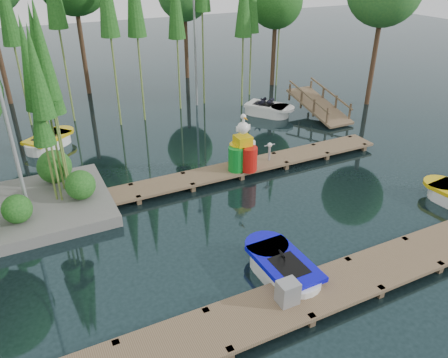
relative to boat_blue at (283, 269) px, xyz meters
name	(u,v)px	position (x,y,z in m)	size (l,w,h in m)	color
ground_plane	(217,218)	(-0.33, 3.39, -0.26)	(90.00, 90.00, 0.00)	#1A2D31
near_dock	(296,300)	(-0.33, -1.11, -0.03)	(18.00, 1.50, 0.50)	brown
far_dock	(212,174)	(0.67, 5.89, -0.03)	(15.00, 1.20, 0.50)	brown
lamp_island	(0,94)	(-5.83, 5.89, 4.00)	(0.30, 0.30, 7.25)	gray
lamp_rear	(195,26)	(3.67, 14.39, 4.00)	(0.30, 0.30, 7.25)	gray
ramp	(319,105)	(8.67, 9.89, 0.32)	(1.50, 3.94, 1.49)	brown
boat_blue	(283,269)	(0.00, 0.00, 0.00)	(1.27, 2.73, 0.91)	white
boat_yellow_far	(49,142)	(-4.53, 11.91, 0.01)	(2.68, 2.50, 1.27)	white
boat_white_far	(268,110)	(6.39, 11.24, 0.02)	(2.58, 2.91, 1.28)	white
utility_cabinet	(288,292)	(-0.61, -1.11, 0.34)	(0.49, 0.41, 0.60)	gray
yellow_barrel	(238,156)	(1.76, 5.89, 0.53)	(0.66, 0.66, 0.98)	gold
drum_cluster	(244,153)	(1.94, 5.73, 0.68)	(1.27, 1.16, 2.19)	#0D7D23
seagull_post	(270,148)	(3.19, 5.89, 0.55)	(0.47, 0.25, 0.76)	gray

